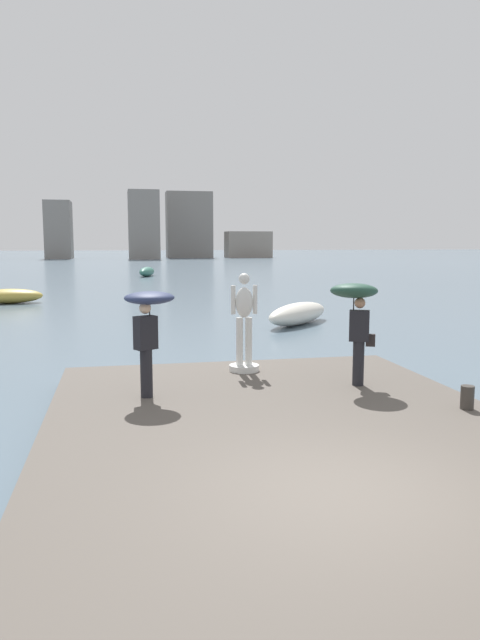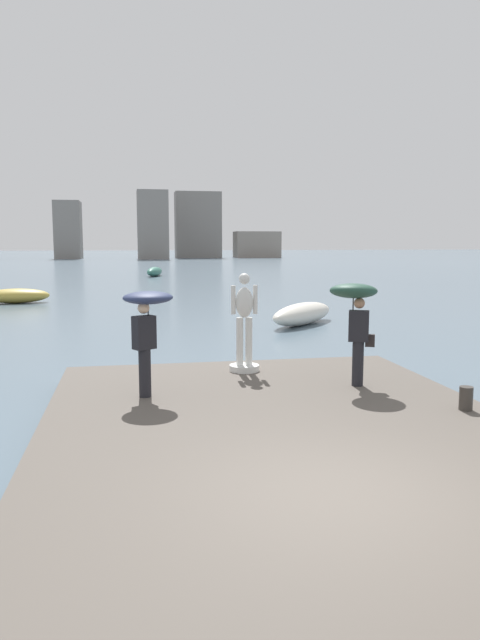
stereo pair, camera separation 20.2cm
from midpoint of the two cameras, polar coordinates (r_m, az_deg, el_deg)
ground_plane at (r=46.16m, az=-7.61°, el=3.48°), size 400.00×400.00×0.00m
pier at (r=9.08m, az=5.33°, el=-11.73°), size 7.44×10.50×0.40m
statue_white_figure at (r=12.77m, az=0.87°, el=-0.88°), size 0.65×0.65×2.13m
onlooker_left at (r=10.73m, az=-8.47°, el=0.45°), size 1.24×1.24×1.92m
onlooker_right at (r=11.64m, az=11.54°, el=1.32°), size 1.22×1.23×2.05m
mooring_bollard at (r=10.67m, az=21.49°, el=-7.05°), size 0.22×0.22×0.40m
boat_near at (r=56.63m, az=-8.14°, el=4.65°), size 2.13×3.95×0.88m
boat_mid at (r=23.18m, az=6.31°, el=0.61°), size 3.80×3.96×0.84m
boat_far at (r=33.33m, az=-20.64°, el=2.20°), size 3.51×1.75×0.77m
distant_skyline at (r=121.15m, az=-10.16°, el=8.58°), size 66.41×13.41×13.53m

